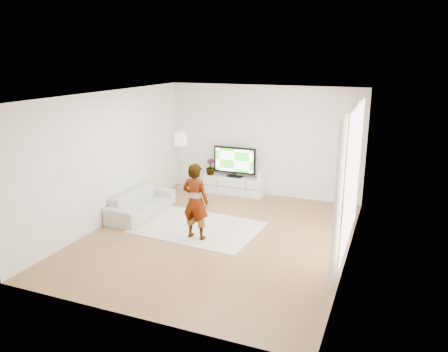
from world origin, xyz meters
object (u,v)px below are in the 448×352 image
at_px(television, 235,161).
at_px(sofa, 141,203).
at_px(player, 196,201).
at_px(floor_lamp, 181,142).
at_px(media_console, 234,185).
at_px(rug, 198,227).

distance_m(television, sofa, 2.74).
relative_size(television, player, 0.75).
distance_m(sofa, floor_lamp, 2.41).
bearing_deg(player, television, -79.23).
relative_size(media_console, sofa, 0.85).
bearing_deg(rug, media_console, 92.91).
xyz_separation_m(rug, sofa, (-1.53, 0.23, 0.27)).
relative_size(television, floor_lamp, 0.75).
distance_m(media_console, television, 0.65).
height_order(player, floor_lamp, player).
relative_size(television, rug, 0.46).
xyz_separation_m(media_console, floor_lamp, (-1.51, -0.06, 1.06)).
bearing_deg(television, player, -83.94).
height_order(rug, sofa, sofa).
bearing_deg(sofa, floor_lamp, 3.53).
bearing_deg(floor_lamp, media_console, 2.47).
xyz_separation_m(player, floor_lamp, (-1.83, 2.93, 0.51)).
bearing_deg(rug, player, -69.18).
bearing_deg(sofa, rug, -97.80).
xyz_separation_m(media_console, player, (0.32, -2.99, 0.55)).
xyz_separation_m(media_console, television, (0.00, 0.03, 0.65)).
distance_m(television, floor_lamp, 1.56).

